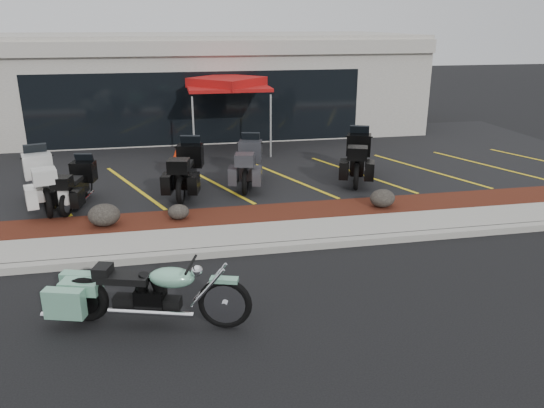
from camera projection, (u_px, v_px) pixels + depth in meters
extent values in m
plane|color=black|center=(241.00, 274.00, 9.95)|extent=(90.00, 90.00, 0.00)
cube|color=gray|center=(234.00, 251.00, 10.76)|extent=(24.00, 0.25, 0.15)
cube|color=gray|center=(230.00, 238.00, 11.41)|extent=(24.00, 1.20, 0.15)
cube|color=black|center=(224.00, 218.00, 12.52)|extent=(24.00, 1.20, 0.16)
cube|color=black|center=(206.00, 162.00, 17.52)|extent=(26.00, 9.60, 0.15)
cube|color=gray|center=(192.00, 83.00, 22.73)|extent=(18.00, 8.00, 4.00)
cube|color=black|center=(199.00, 108.00, 19.21)|extent=(12.00, 0.06, 2.60)
cube|color=gray|center=(196.00, 48.00, 18.50)|extent=(18.00, 0.30, 0.50)
ellipsoid|color=black|center=(104.00, 215.00, 11.79)|extent=(0.71, 0.59, 0.50)
ellipsoid|color=black|center=(178.00, 212.00, 12.20)|extent=(0.49, 0.41, 0.35)
ellipsoid|color=black|center=(382.00, 198.00, 12.99)|extent=(0.62, 0.52, 0.44)
cone|color=red|center=(176.00, 156.00, 17.04)|extent=(0.43, 0.43, 0.47)
cylinder|color=silver|center=(203.00, 130.00, 16.95)|extent=(0.06, 0.06, 2.09)
cylinder|color=silver|center=(276.00, 125.00, 17.86)|extent=(0.06, 0.06, 2.09)
cylinder|color=silver|center=(184.00, 118.00, 19.16)|extent=(0.06, 0.06, 2.09)
cylinder|color=silver|center=(250.00, 113.00, 20.08)|extent=(0.06, 0.06, 2.09)
cube|color=maroon|center=(227.00, 87.00, 18.13)|extent=(3.20, 3.20, 0.11)
cube|color=maroon|center=(227.00, 82.00, 18.08)|extent=(2.77, 2.77, 0.32)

